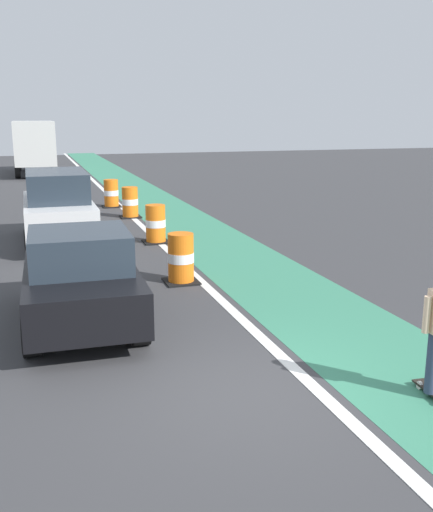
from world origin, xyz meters
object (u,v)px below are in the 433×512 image
(traffic_barrel_mid, at_px, (156,224))
(traffic_barrel_far, at_px, (111,194))
(parked_sedan_nearest, at_px, (80,278))
(delivery_truck_down_block, at_px, (34,144))
(traffic_barrel_back, at_px, (130,203))
(traffic_barrel_front, at_px, (181,259))
(parked_suv_second, at_px, (58,207))

(traffic_barrel_mid, xyz_separation_m, traffic_barrel_far, (-0.28, 7.18, 0.00))
(parked_sedan_nearest, bearing_deg, delivery_truck_down_block, 90.52)
(traffic_barrel_mid, xyz_separation_m, delivery_truck_down_block, (-2.90, 22.04, 1.31))
(traffic_barrel_back, xyz_separation_m, delivery_truck_down_block, (-2.92, 17.55, 1.31))
(traffic_barrel_far, distance_m, delivery_truck_down_block, 15.15)
(traffic_barrel_far, bearing_deg, traffic_barrel_front, -90.32)
(traffic_barrel_far, bearing_deg, traffic_barrel_mid, -87.79)
(parked_sedan_nearest, bearing_deg, traffic_barrel_back, 76.10)
(traffic_barrel_mid, distance_m, traffic_barrel_back, 4.48)
(parked_suv_second, height_order, traffic_barrel_mid, parked_suv_second)
(traffic_barrel_front, height_order, traffic_barrel_mid, same)
(parked_sedan_nearest, bearing_deg, traffic_barrel_far, 80.03)
(parked_suv_second, relative_size, traffic_barrel_back, 4.22)
(traffic_barrel_front, relative_size, traffic_barrel_mid, 1.00)
(traffic_barrel_back, distance_m, delivery_truck_down_block, 17.84)
(traffic_barrel_back, relative_size, delivery_truck_down_block, 0.14)
(parked_suv_second, xyz_separation_m, traffic_barrel_back, (2.66, 3.61, -0.50))
(parked_sedan_nearest, distance_m, traffic_barrel_back, 11.10)
(traffic_barrel_back, bearing_deg, traffic_barrel_front, -92.39)
(traffic_barrel_front, relative_size, traffic_barrel_far, 1.00)
(traffic_barrel_front, xyz_separation_m, traffic_barrel_far, (0.06, 11.43, 0.00))
(parked_suv_second, bearing_deg, delivery_truck_down_block, 90.72)
(traffic_barrel_mid, bearing_deg, parked_sedan_nearest, -112.80)
(traffic_barrel_front, bearing_deg, parked_sedan_nearest, -138.49)
(parked_sedan_nearest, relative_size, traffic_barrel_front, 3.80)
(parked_suv_second, relative_size, traffic_barrel_front, 4.22)
(delivery_truck_down_block, bearing_deg, traffic_barrel_far, -79.99)
(traffic_barrel_front, bearing_deg, parked_suv_second, 114.09)
(parked_sedan_nearest, height_order, traffic_barrel_back, parked_sedan_nearest)
(traffic_barrel_far, bearing_deg, parked_suv_second, -110.50)
(parked_suv_second, xyz_separation_m, delivery_truck_down_block, (-0.27, 21.16, 0.81))
(parked_suv_second, bearing_deg, traffic_barrel_back, 53.66)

